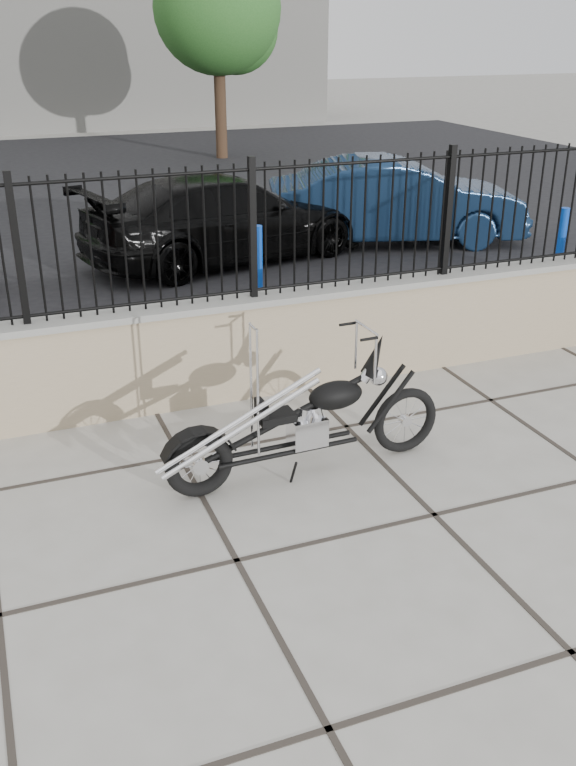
{
  "coord_description": "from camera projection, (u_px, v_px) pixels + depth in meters",
  "views": [
    {
      "loc": [
        -1.28,
        -4.23,
        3.26
      ],
      "look_at": [
        0.83,
        1.2,
        0.66
      ],
      "focal_mm": 38.0,
      "sensor_mm": 36.0,
      "label": 1
    }
  ],
  "objects": [
    {
      "name": "ground_plane",
      "position": [
        237.0,
        561.0,
        5.35
      ],
      "size": [
        90.0,
        90.0,
        0.0
      ],
      "primitive_type": "plane",
      "color": "#99968E",
      "rests_on": "ground"
    },
    {
      "name": "iron_fence",
      "position": [
        141.0,
        242.0,
        6.84
      ],
      "size": [
        14.0,
        0.08,
        1.2
      ],
      "primitive_type": "cube",
      "color": "black",
      "rests_on": "retaining_wall"
    },
    {
      "name": "car_black",
      "position": [
        226.0,
        218.0,
        11.89
      ],
      "size": [
        4.6,
        2.69,
        1.25
      ],
      "primitive_type": "imported",
      "rotation": [
        0.0,
        0.0,
        1.8
      ],
      "color": "black",
      "rests_on": "parking_lot"
    },
    {
      "name": "bollard_c",
      "position": [
        561.0,
        244.0,
        11.05
      ],
      "size": [
        0.13,
        0.13,
        0.98
      ],
      "primitive_type": "cylinder",
      "rotation": [
        0.0,
        0.0,
        0.15
      ],
      "color": "#0B21B2",
      "rests_on": "ground_plane"
    },
    {
      "name": "retaining_wall",
      "position": [
        150.0,
        360.0,
        7.28
      ],
      "size": [
        14.0,
        0.36,
        0.96
      ],
      "primitive_type": "cube",
      "color": "gray",
      "rests_on": "ground_plane"
    },
    {
      "name": "tree_right",
      "position": [
        217.0,
        1.0,
        19.76
      ],
      "size": [
        3.15,
        3.15,
        5.32
      ],
      "rotation": [
        0.0,
        0.0,
        0.38
      ],
      "color": "#382619",
      "rests_on": "ground_plane"
    },
    {
      "name": "bollard_b",
      "position": [
        257.0,
        269.0,
        9.76
      ],
      "size": [
        0.15,
        0.15,
        1.06
      ],
      "primitive_type": "cylinder",
      "rotation": [
        0.0,
        0.0,
        -0.19
      ],
      "color": "#0B1EAF",
      "rests_on": "ground_plane"
    },
    {
      "name": "car_blue",
      "position": [
        396.0,
        201.0,
        12.85
      ],
      "size": [
        4.25,
        2.5,
        1.32
      ],
      "primitive_type": "imported",
      "rotation": [
        0.0,
        0.0,
        1.28
      ],
      "color": "#11243F",
      "rests_on": "parking_lot"
    },
    {
      "name": "chopper_motorcycle",
      "position": [
        302.0,
        398.0,
        6.12
      ],
      "size": [
        2.2,
        0.45,
        1.31
      ],
      "primitive_type": null,
      "rotation": [
        0.0,
        0.0,
        0.03
      ],
      "color": "black",
      "rests_on": "ground_plane"
    },
    {
      "name": "parking_lot",
      "position": [
        42.0,
        202.0,
        15.99
      ],
      "size": [
        30.0,
        30.0,
        0.0
      ],
      "primitive_type": "plane",
      "color": "black",
      "rests_on": "ground"
    }
  ]
}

